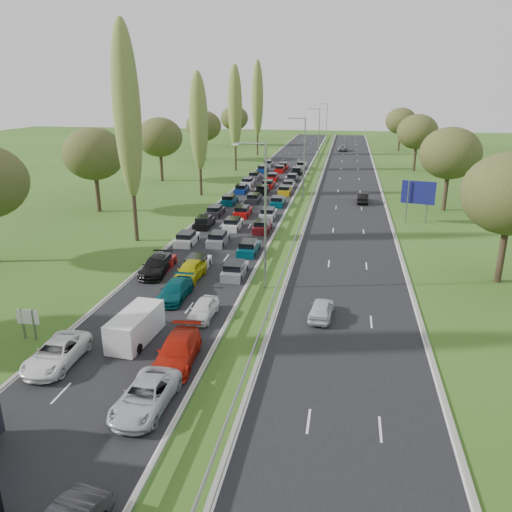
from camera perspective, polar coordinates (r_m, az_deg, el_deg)
The scene contains 22 objects.
ground at distance 77.01m, azimuth 5.52°, elevation 6.67°, with size 260.00×260.00×0.00m, color #2D4B17.
near_carriageway at distance 80.25m, azimuth 0.83°, elevation 7.24°, with size 10.50×215.00×0.04m, color black.
far_carriageway at distance 79.21m, azimuth 10.58°, elevation 6.78°, with size 10.50×215.00×0.04m, color black.
central_reservation at distance 79.34m, azimuth 5.69°, elevation 7.43°, with size 2.36×215.00×0.32m.
lamp_columns at distance 74.03m, azimuth 5.52°, elevation 10.91°, with size 0.18×140.18×12.00m.
poplar_row at distance 67.14m, azimuth -9.34°, elevation 15.45°, with size 2.80×127.80×22.44m.
woodland_left at distance 66.83m, azimuth -19.40°, elevation 10.59°, with size 8.00×166.00×11.10m.
woodland_right at distance 63.73m, azimuth 22.63°, elevation 9.88°, with size 8.00×153.00×11.10m.
traffic_queue_fill at distance 75.32m, azimuth 0.19°, elevation 6.83°, with size 9.12×69.11×0.80m.
near_car_2 at distance 32.70m, azimuth -21.85°, elevation -10.28°, with size 2.40×5.21×1.45m, color white.
near_car_3 at distance 45.41m, azimuth -11.38°, elevation -1.11°, with size 2.11×5.19×1.51m, color black.
near_car_7 at distance 39.86m, azimuth -9.24°, elevation -3.89°, with size 1.96×4.82×1.40m, color #05464C.
near_car_8 at distance 43.64m, azimuth -7.52°, elevation -1.64°, with size 1.90×4.72×1.61m, color #B2AF0B.
near_car_10 at distance 27.32m, azimuth -12.52°, elevation -15.37°, with size 2.37×5.15×1.43m, color #B3B6BD.
near_car_11 at distance 30.91m, azimuth -8.96°, elevation -10.68°, with size 2.20×5.40×1.57m, color #B2190A.
near_car_12 at distance 36.42m, azimuth -6.05°, elevation -6.03°, with size 1.58×3.92×1.34m, color silver.
far_car_0 at distance 36.49m, azimuth 7.48°, elevation -6.02°, with size 1.59×3.96×1.35m, color silver.
far_car_1 at distance 74.45m, azimuth 12.08°, elevation 6.53°, with size 1.55×4.45×1.47m, color black.
far_car_2 at distance 137.67m, azimuth 9.90°, elevation 12.06°, with size 2.44×5.29×1.47m, color gray.
white_van_rear at distance 34.04m, azimuth -13.45°, elevation -7.68°, with size 1.95×4.98×2.00m.
info_sign at distance 36.26m, azimuth -24.61°, elevation -6.66°, with size 1.50×0.17×2.10m.
direction_sign at distance 64.21m, azimuth 18.04°, elevation 6.71°, with size 3.90×1.07×5.20m.
Camera 1 is at (10.66, 4.88, 15.80)m, focal length 35.00 mm.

